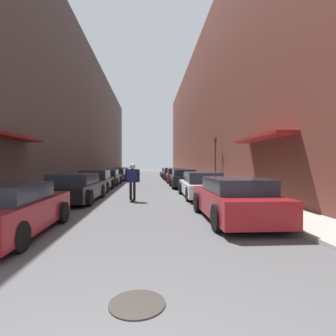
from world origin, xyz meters
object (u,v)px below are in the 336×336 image
Objects in this scene: manhole_cover at (137,304)px; parked_car_right_2 at (183,179)px; traffic_light at (215,156)px; parked_car_right_5 at (168,172)px; parked_car_left_5 at (122,173)px; parked_car_left_3 at (108,177)px; parked_car_left_2 at (96,181)px; parked_car_right_4 at (171,174)px; parked_car_left_4 at (117,175)px; parked_car_right_3 at (177,176)px; parked_car_left_0 at (7,210)px; parked_car_right_0 at (234,199)px; parked_car_left_1 at (75,188)px; parked_car_right_1 at (201,185)px; skateboarder at (133,178)px.

parked_car_right_2 is at bearing 80.58° from manhole_cover.
parked_car_right_5 is at bearing 99.15° from traffic_light.
parked_car_right_2 is at bearing -67.25° from parked_car_left_5.
parked_car_left_2 is at bearing -90.09° from parked_car_left_3.
parked_car_left_4 is at bearing -165.74° from parked_car_right_4.
parked_car_right_4 is at bearing 90.82° from parked_car_right_3.
parked_car_left_0 reaches higher than parked_car_right_5.
parked_car_left_4 is 1.00× the size of parked_car_right_5.
parked_car_right_0 is at bearing -89.82° from parked_car_right_3.
parked_car_right_2 is at bearing 17.09° from parked_car_left_2.
parked_car_left_1 is 1.10× the size of parked_car_left_5.
parked_car_left_2 is at bearing -108.02° from parked_car_right_5.
parked_car_right_1 is 1.12× the size of parked_car_right_4.
parked_car_right_4 is (5.89, 23.06, 0.01)m from parked_car_left_0.
parked_car_left_2 is (-0.07, 10.71, 0.02)m from parked_car_left_0.
parked_car_left_0 is 1.16× the size of traffic_light.
parked_car_right_5 is (-0.09, 10.99, -0.06)m from parked_car_right_3.
parked_car_left_3 is at bearing -90.04° from parked_car_left_4.
parked_car_left_5 is (-0.02, 11.22, 0.01)m from parked_car_left_3.
parked_car_left_1 is 0.96× the size of parked_car_left_4.
parked_car_left_3 is 5.98m from parked_car_left_4.
parked_car_left_0 is at bearing -89.83° from parked_car_left_5.
parked_car_left_4 reaches higher than parked_car_right_5.
parked_car_left_1 is at bearing -88.88° from parked_car_left_2.
parked_car_right_0 is 0.92× the size of parked_car_right_1.
parked_car_right_0 reaches higher than parked_car_right_4.
parked_car_left_4 is (0.00, 5.98, 0.00)m from parked_car_left_3.
manhole_cover is at bearing -85.96° from skateboarder.
parked_car_right_2 reaches higher than parked_car_right_1.
parked_car_left_0 is at bearing -104.34° from parked_car_right_4.
traffic_light reaches higher than parked_car_right_2.
parked_car_left_2 is at bearing -89.97° from parked_car_left_5.
parked_car_right_1 is 5.69m from parked_car_right_2.
skateboarder is at bearing 128.12° from parked_car_right_0.
parked_car_left_0 is at bearing -167.32° from parked_car_right_0.
parked_car_right_2 reaches higher than parked_car_left_0.
parked_car_right_5 is 23.53m from skateboarder.
parked_car_left_5 is at bearing 97.30° from skateboarder.
parked_car_right_2 reaches higher than parked_car_right_4.
parked_car_left_4 is at bearing 99.60° from skateboarder.
parked_car_right_0 reaches higher than parked_car_left_4.
skateboarder is at bearing -74.79° from parked_car_left_3.
parked_car_right_4 is 6.13× the size of manhole_cover.
parked_car_right_2 reaches higher than parked_car_right_3.
parked_car_left_4 is at bearing 97.61° from manhole_cover.
parked_car_right_1 is at bearing 48.40° from parked_car_left_0.
parked_car_left_5 is 0.86× the size of parked_car_right_1.
parked_car_right_5 is (-0.02, 16.44, -0.08)m from parked_car_right_2.
traffic_light is at bearing -16.03° from parked_car_left_3.
parked_car_left_4 is at bearing 90.16° from parked_car_left_0.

